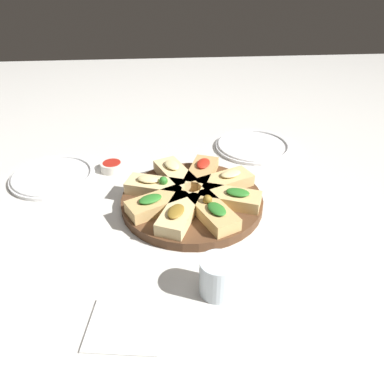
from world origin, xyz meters
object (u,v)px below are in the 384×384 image
at_px(plate_left, 53,176).
at_px(plate_right, 253,146).
at_px(serving_board, 192,201).
at_px(napkin_stack, 125,326).
at_px(dipping_bowl, 112,166).
at_px(water_glass, 218,277).

bearing_deg(plate_left, plate_right, 13.06).
distance_m(serving_board, plate_left, 0.42).
xyz_separation_m(napkin_stack, dipping_bowl, (-0.07, 0.55, 0.01)).
relative_size(water_glass, napkin_stack, 0.60).
distance_m(serving_board, dipping_bowl, 0.29).
xyz_separation_m(serving_board, napkin_stack, (-0.15, -0.36, -0.01)).
distance_m(plate_left, plate_right, 0.63).
distance_m(serving_board, water_glass, 0.29).
height_order(water_glass, dipping_bowl, water_glass).
height_order(plate_right, napkin_stack, plate_right).
xyz_separation_m(water_glass, dipping_bowl, (-0.24, 0.48, -0.02)).
bearing_deg(dipping_bowl, plate_right, 13.64).
bearing_deg(plate_left, napkin_stack, -65.36).
xyz_separation_m(serving_board, plate_right, (0.23, 0.30, -0.00)).
bearing_deg(water_glass, dipping_bowl, 116.77).
bearing_deg(plate_left, serving_board, -22.87).
bearing_deg(napkin_stack, serving_board, 67.72).
distance_m(serving_board, plate_right, 0.38).
relative_size(serving_board, plate_right, 1.47).
height_order(plate_right, water_glass, water_glass).
xyz_separation_m(plate_left, napkin_stack, (0.24, -0.52, -0.00)).
distance_m(plate_left, water_glass, 0.61).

